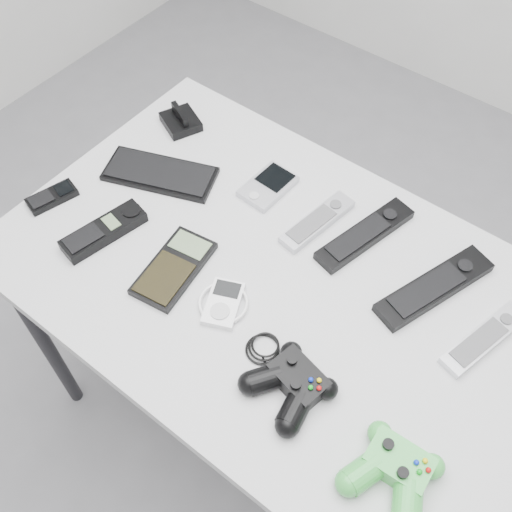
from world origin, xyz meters
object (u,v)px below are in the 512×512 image
Objects in this scene: remote_black_b at (435,287)px; remote_silver_b at (484,338)px; pda_keyboard at (160,173)px; controller_black at (292,383)px; remote_silver_a at (317,221)px; remote_black_a at (365,234)px; pda at (268,186)px; mp3_player at (223,303)px; desk at (277,295)px; mobile_phone at (52,197)px; controller_green at (394,470)px; calculator at (174,268)px; cordless_handset at (104,230)px.

remote_black_b is 0.13m from remote_silver_b.
pda_keyboard is 1.04× the size of controller_black.
remote_black_a is at bearing 25.94° from remote_silver_a.
controller_black reaches higher than pda.
remote_silver_b is (0.74, 0.06, 0.00)m from pda_keyboard.
mp3_player is (-0.30, -0.27, -0.00)m from remote_black_b.
desk is 5.96× the size of remote_silver_a.
controller_black is at bearing -53.78° from remote_silver_a.
pda reaches higher than mobile_phone.
controller_green is at bearing -33.79° from remote_silver_a.
mobile_phone is (-0.88, -0.25, -0.00)m from remote_silver_b.
remote_black_a and remote_black_b have the same top height.
remote_silver_a reaches higher than mp3_player.
remote_black_b is at bearing 24.03° from calculator.
controller_black is at bearing -18.87° from calculator.
pda is 0.46m from mobile_phone.
remote_black_b is 0.37m from controller_green.
remote_black_a is at bearing 5.95° from pda.
mobile_phone is at bearing 158.68° from mp3_player.
pda_keyboard is at bearing 170.95° from desk.
desk is 0.17m from remote_silver_a.
cordless_handset is at bearing -134.78° from remote_black_b.
pda_keyboard is 1.35× the size of calculator.
remote_silver_b is 1.92× the size of mp3_player.
desk is 8.99× the size of pda.
mobile_phone is at bearing -171.42° from controller_black.
calculator is (-0.17, -0.11, 0.07)m from desk.
controller_green is at bearing 6.30° from controller_black.
pda and remote_silver_a have the same top height.
remote_black_a is 0.17m from remote_black_b.
mobile_phone and calculator have the same top height.
remote_black_b is 2.43× the size of mobile_phone.
remote_black_b is 0.50m from calculator.
cordless_handset is 0.17m from calculator.
remote_silver_a is 1.76× the size of mobile_phone.
desk is 0.25m from controller_black.
remote_black_a reaches higher than pda_keyboard.
pda reaches higher than mp3_player.
controller_black is at bearing -112.85° from remote_silver_b.
remote_black_a reaches higher than pda.
remote_silver_b is at bearing 14.08° from calculator.
mobile_phone reaches higher than pda_keyboard.
remote_black_a reaches higher than remote_silver_b.
desk is 4.69× the size of remote_black_a.
remote_black_a is at bearing -5.23° from pda_keyboard.
mobile_phone is (-0.58, -0.32, -0.00)m from remote_black_a.
controller_green reaches higher than remote_silver_a.
desk is at bearing 33.18° from cordless_handset.
controller_green is at bearing -40.04° from pda_keyboard.
desk is 6.16× the size of cordless_handset.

